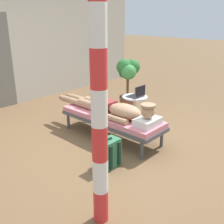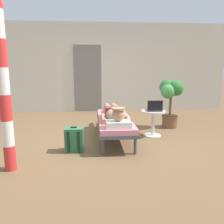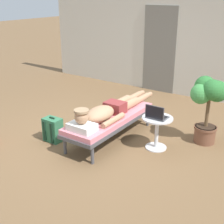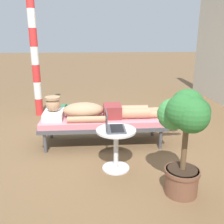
{
  "view_description": "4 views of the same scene",
  "coord_description": "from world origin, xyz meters",
  "px_view_note": "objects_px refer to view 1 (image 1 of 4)",
  "views": [
    {
      "loc": [
        -2.97,
        -2.75,
        1.98
      ],
      "look_at": [
        0.11,
        0.04,
        0.48
      ],
      "focal_mm": 43.35,
      "sensor_mm": 36.0,
      "label": 1
    },
    {
      "loc": [
        -0.23,
        -4.21,
        1.39
      ],
      "look_at": [
        0.11,
        -0.06,
        0.57
      ],
      "focal_mm": 36.81,
      "sensor_mm": 36.0,
      "label": 2
    },
    {
      "loc": [
        2.87,
        -3.78,
        2.33
      ],
      "look_at": [
        0.18,
        0.12,
        0.47
      ],
      "focal_mm": 49.47,
      "sensor_mm": 36.0,
      "label": 3
    },
    {
      "loc": [
        3.81,
        -0.04,
        1.62
      ],
      "look_at": [
        0.08,
        0.24,
        0.47
      ],
      "focal_mm": 40.95,
      "sensor_mm": 36.0,
      "label": 4
    }
  ],
  "objects_px": {
    "person_reclining": "(114,109)",
    "side_table": "(135,105)",
    "backpack": "(109,153)",
    "porch_post": "(99,108)",
    "lounge_chair": "(112,118)",
    "laptop": "(137,94)",
    "potted_plant": "(128,75)"
  },
  "relations": [
    {
      "from": "person_reclining",
      "to": "side_table",
      "type": "relative_size",
      "value": 4.15
    },
    {
      "from": "laptop",
      "to": "potted_plant",
      "type": "distance_m",
      "value": 0.9
    },
    {
      "from": "person_reclining",
      "to": "backpack",
      "type": "distance_m",
      "value": 0.97
    },
    {
      "from": "side_table",
      "to": "porch_post",
      "type": "relative_size",
      "value": 0.22
    },
    {
      "from": "person_reclining",
      "to": "laptop",
      "type": "distance_m",
      "value": 0.81
    },
    {
      "from": "lounge_chair",
      "to": "potted_plant",
      "type": "height_order",
      "value": "potted_plant"
    },
    {
      "from": "backpack",
      "to": "porch_post",
      "type": "distance_m",
      "value": 1.45
    },
    {
      "from": "person_reclining",
      "to": "porch_post",
      "type": "distance_m",
      "value": 2.07
    },
    {
      "from": "person_reclining",
      "to": "side_table",
      "type": "distance_m",
      "value": 0.84
    },
    {
      "from": "laptop",
      "to": "porch_post",
      "type": "xyz_separation_m",
      "value": [
        -2.34,
        -1.34,
        0.63
      ]
    },
    {
      "from": "person_reclining",
      "to": "backpack",
      "type": "xyz_separation_m",
      "value": [
        -0.73,
        -0.56,
        -0.32
      ]
    },
    {
      "from": "lounge_chair",
      "to": "backpack",
      "type": "relative_size",
      "value": 4.39
    },
    {
      "from": "laptop",
      "to": "backpack",
      "type": "bearing_deg",
      "value": -155.77
    },
    {
      "from": "side_table",
      "to": "laptop",
      "type": "distance_m",
      "value": 0.23
    },
    {
      "from": "potted_plant",
      "to": "laptop",
      "type": "bearing_deg",
      "value": -129.78
    },
    {
      "from": "lounge_chair",
      "to": "side_table",
      "type": "xyz_separation_m",
      "value": [
        0.8,
        0.13,
        0.01
      ]
    },
    {
      "from": "person_reclining",
      "to": "potted_plant",
      "type": "height_order",
      "value": "potted_plant"
    },
    {
      "from": "lounge_chair",
      "to": "potted_plant",
      "type": "relative_size",
      "value": 1.69
    },
    {
      "from": "person_reclining",
      "to": "side_table",
      "type": "xyz_separation_m",
      "value": [
        0.8,
        0.18,
        -0.16
      ]
    },
    {
      "from": "backpack",
      "to": "porch_post",
      "type": "xyz_separation_m",
      "value": [
        -0.81,
        -0.65,
        1.01
      ]
    },
    {
      "from": "lounge_chair",
      "to": "porch_post",
      "type": "distance_m",
      "value": 2.17
    },
    {
      "from": "person_reclining",
      "to": "backpack",
      "type": "bearing_deg",
      "value": -142.67
    },
    {
      "from": "backpack",
      "to": "potted_plant",
      "type": "relative_size",
      "value": 0.38
    },
    {
      "from": "person_reclining",
      "to": "laptop",
      "type": "relative_size",
      "value": 7.0
    },
    {
      "from": "laptop",
      "to": "potted_plant",
      "type": "bearing_deg",
      "value": 50.22
    },
    {
      "from": "lounge_chair",
      "to": "backpack",
      "type": "height_order",
      "value": "backpack"
    },
    {
      "from": "lounge_chair",
      "to": "potted_plant",
      "type": "bearing_deg",
      "value": 28.88
    },
    {
      "from": "lounge_chair",
      "to": "person_reclining",
      "type": "relative_size",
      "value": 0.86
    },
    {
      "from": "person_reclining",
      "to": "side_table",
      "type": "bearing_deg",
      "value": 12.93
    },
    {
      "from": "lounge_chair",
      "to": "laptop",
      "type": "bearing_deg",
      "value": 5.42
    },
    {
      "from": "lounge_chair",
      "to": "backpack",
      "type": "xyz_separation_m",
      "value": [
        -0.73,
        -0.61,
        -0.15
      ]
    },
    {
      "from": "backpack",
      "to": "porch_post",
      "type": "relative_size",
      "value": 0.18
    }
  ]
}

